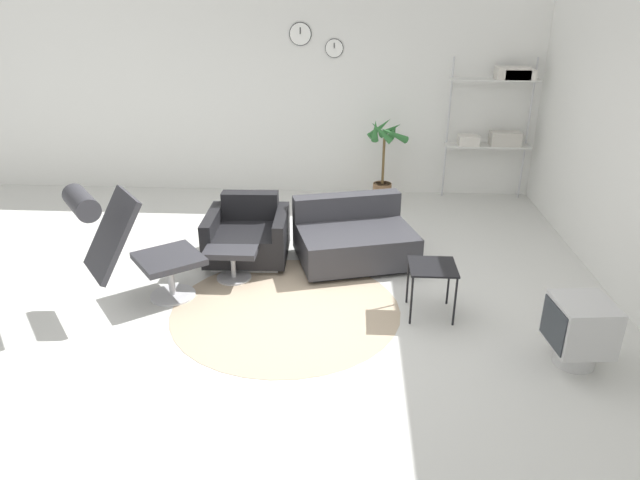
# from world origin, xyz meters

# --- Properties ---
(ground_plane) EXTENTS (12.00, 12.00, 0.00)m
(ground_plane) POSITION_xyz_m (0.00, 0.00, 0.00)
(ground_plane) COLOR silver
(wall_back) EXTENTS (12.00, 0.09, 2.80)m
(wall_back) POSITION_xyz_m (-0.00, 3.27, 1.40)
(wall_back) COLOR silver
(wall_back) RESTS_ON ground_plane
(round_rug) EXTENTS (2.16, 2.16, 0.01)m
(round_rug) POSITION_xyz_m (-0.27, -0.29, 0.00)
(round_rug) COLOR tan
(round_rug) RESTS_ON ground_plane
(lounge_chair) EXTENTS (1.19, 1.10, 1.22)m
(lounge_chair) POSITION_xyz_m (-1.71, -0.32, 0.72)
(lounge_chair) COLOR #BCBCC1
(lounge_chair) RESTS_ON ground_plane
(ottoman) EXTENTS (0.53, 0.45, 0.37)m
(ottoman) POSITION_xyz_m (-0.88, 0.31, 0.29)
(ottoman) COLOR #BCBCC1
(ottoman) RESTS_ON ground_plane
(armchair_red) EXTENTS (0.90, 0.85, 0.69)m
(armchair_red) POSITION_xyz_m (-0.81, 0.82, 0.26)
(armchair_red) COLOR silver
(armchair_red) RESTS_ON ground_plane
(couch_low) EXTENTS (1.43, 1.23, 0.67)m
(couch_low) POSITION_xyz_m (0.36, 0.83, 0.25)
(couch_low) COLOR black
(couch_low) RESTS_ON ground_plane
(side_table) EXTENTS (0.42, 0.42, 0.49)m
(side_table) POSITION_xyz_m (1.07, -0.28, 0.44)
(side_table) COLOR black
(side_table) RESTS_ON ground_plane
(crt_television) EXTENTS (0.49, 0.50, 0.56)m
(crt_television) POSITION_xyz_m (2.14, -1.00, 0.31)
(crt_television) COLOR #B7B7B7
(crt_television) RESTS_ON ground_plane
(potted_plant) EXTENTS (0.58, 0.61, 1.19)m
(potted_plant) POSITION_xyz_m (0.76, 2.78, 0.60)
(potted_plant) COLOR brown
(potted_plant) RESTS_ON ground_plane
(shelf_unit) EXTENTS (1.16, 0.28, 1.97)m
(shelf_unit) POSITION_xyz_m (2.32, 2.98, 1.30)
(shelf_unit) COLOR #BCBCC1
(shelf_unit) RESTS_ON ground_plane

